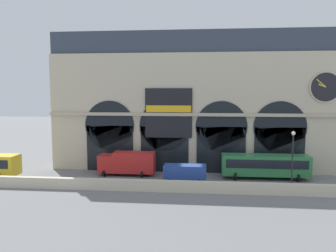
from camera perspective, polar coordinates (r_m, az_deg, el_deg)
name	(u,v)px	position (r m, az deg, el deg)	size (l,w,h in m)	color
ground_plane	(191,182)	(42.33, 3.98, -9.46)	(200.00, 200.00, 0.00)	slate
quay_parapet_wall	(190,187)	(37.95, 3.79, -10.28)	(90.00, 0.70, 1.28)	beige
station_building	(193,103)	(48.28, 4.34, 3.91)	(40.41, 5.32, 19.56)	beige
box_truck_midwest	(128,163)	(45.46, -6.89, -6.20)	(7.50, 2.91, 3.12)	red
van_center	(185,173)	(41.73, 2.89, -7.91)	(5.20, 2.48, 2.20)	#28479E
bus_mideast	(265,165)	(45.04, 16.18, -6.41)	(11.00, 3.25, 3.10)	#2D7A42
street_lamp_quayside	(293,154)	(39.14, 20.43, -4.48)	(0.44, 0.44, 6.90)	black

